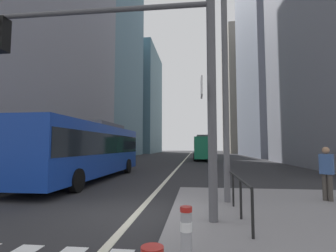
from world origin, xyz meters
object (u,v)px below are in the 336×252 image
city_bus_blue_oncoming (89,148)px  bollard_left (186,230)px  car_receding_near (206,150)px  traffic_signal_gantry (133,62)px  car_oncoming_mid (120,155)px  car_receding_far (200,150)px  city_bus_red_receding (203,147)px  pedestrian_waiting (327,170)px  street_lamp_post (225,47)px

city_bus_blue_oncoming → bollard_left: 11.64m
car_receding_near → traffic_signal_gantry: size_ratio=0.70×
car_oncoming_mid → bollard_left: bearing=-70.2°
car_receding_far → traffic_signal_gantry: size_ratio=0.75×
city_bus_red_receding → car_receding_far: city_bus_red_receding is taller
car_receding_near → traffic_signal_gantry: (-3.83, -57.73, 3.12)m
city_bus_blue_oncoming → car_receding_near: bearing=80.5°
city_bus_red_receding → car_receding_far: 28.62m
car_receding_near → car_receding_far: bearing=143.7°
car_oncoming_mid → pedestrian_waiting: (12.23, -16.78, 0.14)m
car_receding_far → street_lamp_post: (0.19, -56.56, 4.29)m
traffic_signal_gantry → car_receding_far: bearing=87.7°
car_receding_near → car_receding_far: same height
city_bus_red_receding → car_oncoming_mid: 13.86m
traffic_signal_gantry → pedestrian_waiting: (5.88, 2.74, -2.97)m
street_lamp_post → pedestrian_waiting: (3.29, 0.53, -4.15)m
car_oncoming_mid → street_lamp_post: (8.94, -17.31, 4.29)m
car_oncoming_mid → street_lamp_post: bearing=-62.7°
city_bus_red_receding → car_receding_near: 27.61m
car_receding_near → street_lamp_post: street_lamp_post is taller
city_bus_red_receding → car_receding_near: (1.34, 27.56, -0.85)m
car_receding_far → street_lamp_post: street_lamp_post is taller
traffic_signal_gantry → street_lamp_post: size_ratio=0.76×
city_bus_blue_oncoming → car_receding_far: (6.96, 50.96, -0.85)m
car_oncoming_mid → car_receding_near: same height
car_receding_far → car_receding_near: bearing=-36.3°
car_oncoming_mid → car_receding_near: bearing=75.1°
city_bus_blue_oncoming → car_receding_near: 50.62m
car_receding_far → pedestrian_waiting: 56.15m
car_receding_near → car_oncoming_mid: bearing=-104.9°
car_receding_far → city_bus_red_receding: bearing=-89.8°
car_receding_far → car_oncoming_mid: bearing=-102.6°
car_receding_near → bollard_left: bearing=-92.3°
city_bus_blue_oncoming → traffic_signal_gantry: size_ratio=1.97×
city_bus_blue_oncoming → bollard_left: city_bus_blue_oncoming is taller
city_bus_blue_oncoming → city_bus_red_receding: bearing=72.5°
pedestrian_waiting → city_bus_red_receding: bearing=97.1°
city_bus_red_receding → car_receding_near: city_bus_red_receding is taller
car_receding_near → street_lamp_post: 55.70m
car_receding_far → bollard_left: size_ratio=5.54×
city_bus_blue_oncoming → city_bus_red_receding: same height
city_bus_red_receding → street_lamp_post: (0.11, -27.96, 3.45)m
traffic_signal_gantry → city_bus_blue_oncoming: bearing=120.2°
bollard_left → pedestrian_waiting: 6.57m
bollard_left → pedestrian_waiting: (4.43, 4.82, 0.53)m
city_bus_blue_oncoming → car_receding_near: city_bus_blue_oncoming is taller
traffic_signal_gantry → street_lamp_post: street_lamp_post is taller
street_lamp_post → bollard_left: street_lamp_post is taller
city_bus_red_receding → traffic_signal_gantry: bearing=-94.7°
traffic_signal_gantry → bollard_left: size_ratio=7.40×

